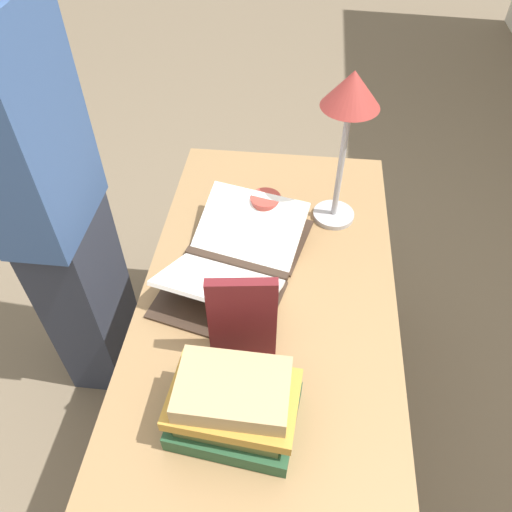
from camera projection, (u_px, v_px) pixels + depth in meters
name	position (u px, v px, depth m)	size (l,w,h in m)	color
ground_plane	(265.00, 412.00, 1.92)	(12.00, 12.00, 0.00)	#70604C
reading_desk	(268.00, 312.00, 1.46)	(1.28, 0.70, 0.75)	#937047
open_book	(236.00, 259.00, 1.42)	(0.57, 0.43, 0.11)	#38281E
book_stack_tall	(234.00, 404.00, 1.06)	(0.23, 0.29, 0.17)	#234C2D
book_standing_upright	(242.00, 320.00, 1.14)	(0.04, 0.16, 0.27)	maroon
reading_lamp	(350.00, 106.00, 1.31)	(0.16, 0.16, 0.49)	#ADADB2
coffee_mug	(265.00, 210.00, 1.53)	(0.09, 0.11, 0.10)	#B74238
person_reader	(57.00, 216.00, 1.52)	(0.36, 0.21, 1.61)	#2D3342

